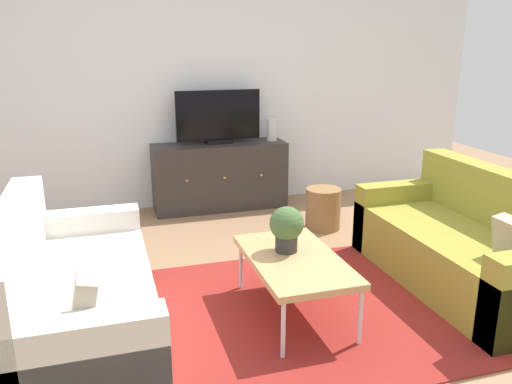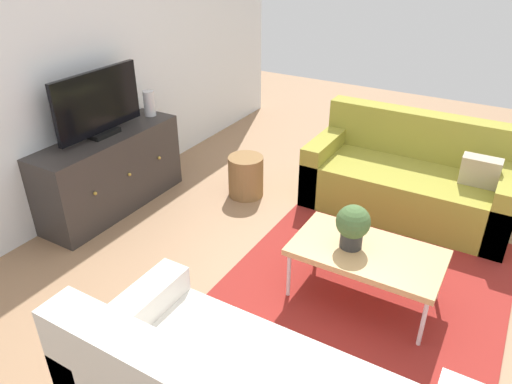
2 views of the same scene
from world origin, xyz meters
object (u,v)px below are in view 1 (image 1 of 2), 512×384
Objects in this scene: potted_plant at (287,227)px; flat_screen_tv at (218,117)px; glass_vase at (272,130)px; couch_right_side at (470,248)px; wicker_basket at (323,209)px; couch_left_side at (65,302)px; coffee_table at (295,262)px; tv_console at (220,176)px.

flat_screen_tv reaches higher than potted_plant.
flat_screen_tv is 0.62m from glass_vase.
wicker_basket is at bearing 111.32° from couch_right_side.
wicker_basket is (2.31, 1.43, -0.09)m from couch_left_side.
couch_right_side is 1.48m from potted_plant.
couch_left_side is 1.45m from coffee_table.
couch_right_side is 1.54m from wicker_basket.
flat_screen_tv reaches higher than couch_left_side.
wicker_basket is at bearing 57.06° from potted_plant.
coffee_table is 1.74m from wicker_basket.
tv_console reaches higher than wicker_basket.
couch_left_side is at bearing 180.00° from couch_right_side.
glass_vase is (0.66, 2.44, 0.45)m from coffee_table.
tv_console is at bearing -180.00° from glass_vase.
glass_vase is (-0.77, 2.37, 0.55)m from couch_right_side.
coffee_table is (1.44, -0.06, 0.10)m from couch_left_side.
wicker_basket is at bearing -77.08° from glass_vase.
couch_left_side is at bearing -122.08° from flat_screen_tv.
potted_plant is (1.42, 0.05, 0.30)m from couch_left_side.
wicker_basket is at bearing 59.71° from coffee_table.
coffee_table is (-1.43, -0.06, 0.10)m from couch_right_side.
couch_right_side is 1.78× the size of coffee_table.
glass_vase is 1.16m from wicker_basket.
flat_screen_tv is at bearing 88.02° from potted_plant.
couch_left_side reaches higher than tv_console.
couch_right_side is at bearing -68.68° from wicker_basket.
flat_screen_tv is (-1.37, 2.39, 0.71)m from couch_right_side.
couch_left_side is at bearing -177.85° from potted_plant.
tv_console reaches higher than coffee_table.
flat_screen_tv is at bearing 88.60° from coffee_table.
glass_vase reaches higher than couch_right_side.
glass_vase is at bearing -1.92° from flat_screen_tv.
wicker_basket is (0.81, -0.96, -0.80)m from flat_screen_tv.
glass_vase is (2.10, 2.37, 0.55)m from couch_left_side.
couch_left_side reaches higher than potted_plant.
flat_screen_tv is (1.50, 2.39, 0.71)m from couch_left_side.
glass_vase is (0.68, 2.32, 0.25)m from potted_plant.
glass_vase is at bearing 48.56° from couch_left_side.
wicker_basket is at bearing -49.87° from flat_screen_tv.
flat_screen_tv reaches higher than coffee_table.
tv_console is at bearing -90.00° from flat_screen_tv.
wicker_basket is (0.87, 1.49, -0.19)m from coffee_table.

